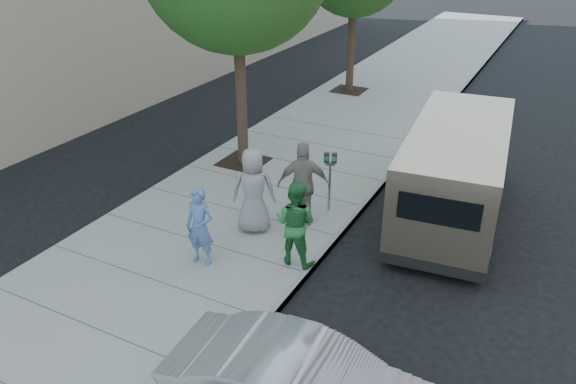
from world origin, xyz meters
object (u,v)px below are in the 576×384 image
at_px(parking_meter, 330,169).
at_px(person_gray_shirt, 254,190).
at_px(person_striped_polo, 304,184).
at_px(van, 455,170).
at_px(person_green_shirt, 295,223).
at_px(person_officer, 200,226).

relative_size(parking_meter, person_gray_shirt, 0.75).
relative_size(person_gray_shirt, person_striped_polo, 0.98).
height_order(parking_meter, person_gray_shirt, person_gray_shirt).
height_order(van, person_green_shirt, van).
xyz_separation_m(person_officer, person_green_shirt, (1.58, 0.85, 0.06)).
xyz_separation_m(parking_meter, person_officer, (-1.31, -3.06, -0.22)).
height_order(parking_meter, person_officer, person_officer).
xyz_separation_m(parking_meter, van, (2.44, 1.27, -0.03)).
bearing_deg(parking_meter, person_officer, -133.68).
relative_size(van, person_striped_polo, 3.15).
height_order(person_green_shirt, person_gray_shirt, person_gray_shirt).
bearing_deg(van, person_officer, -136.51).
height_order(person_green_shirt, person_striped_polo, person_striped_polo).
bearing_deg(parking_meter, person_striped_polo, -127.13).
bearing_deg(person_green_shirt, person_striped_polo, -70.34).
distance_m(parking_meter, person_officer, 3.34).
relative_size(parking_meter, person_green_shirt, 0.82).
height_order(van, person_gray_shirt, van).
relative_size(van, person_officer, 3.74).
distance_m(person_gray_shirt, person_striped_polo, 1.07).
xyz_separation_m(van, person_striped_polo, (-2.69, -2.09, -0.04)).
relative_size(person_green_shirt, person_gray_shirt, 0.92).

